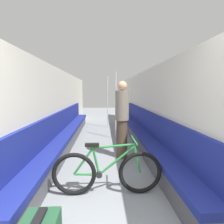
{
  "coord_description": "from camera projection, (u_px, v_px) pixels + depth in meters",
  "views": [
    {
      "loc": [
        -0.03,
        -0.91,
        1.51
      ],
      "look_at": [
        0.18,
        3.15,
        1.02
      ],
      "focal_mm": 28.0,
      "sensor_mm": 36.0,
      "label": 1
    }
  ],
  "objects": [
    {
      "name": "wall_left",
      "position": [
        57.0,
        108.0,
        4.79
      ],
      "size": [
        0.1,
        11.05,
        2.13
      ],
      "primitive_type": "cube",
      "color": "beige",
      "rests_on": "ground"
    },
    {
      "name": "wall_right",
      "position": [
        150.0,
        107.0,
        4.92
      ],
      "size": [
        0.1,
        11.05,
        2.13
      ],
      "primitive_type": "cube",
      "color": "beige",
      "rests_on": "ground"
    },
    {
      "name": "bench_seat_row_left",
      "position": [
        66.0,
        135.0,
        4.82
      ],
      "size": [
        0.4,
        6.74,
        0.97
      ],
      "color": "#4C4C51",
      "rests_on": "ground"
    },
    {
      "name": "bench_seat_row_right",
      "position": [
        142.0,
        134.0,
        4.93
      ],
      "size": [
        0.4,
        6.74,
        0.97
      ],
      "color": "#4C4C51",
      "rests_on": "ground"
    },
    {
      "name": "bicycle",
      "position": [
        107.0,
        172.0,
        2.54
      ],
      "size": [
        1.6,
        0.46,
        0.83
      ],
      "rotation": [
        0.0,
        0.0,
        0.03
      ],
      "color": "black",
      "rests_on": "ground"
    },
    {
      "name": "grab_pole_near",
      "position": [
        108.0,
        103.0,
        7.22
      ],
      "size": [
        0.08,
        0.08,
        2.11
      ],
      "color": "gray",
      "rests_on": "ground"
    },
    {
      "name": "grab_pole_far",
      "position": [
        116.0,
        107.0,
        5.48
      ],
      "size": [
        0.08,
        0.08,
        2.11
      ],
      "color": "gray",
      "rests_on": "ground"
    },
    {
      "name": "passenger_standing",
      "position": [
        122.0,
        119.0,
        3.92
      ],
      "size": [
        0.3,
        0.3,
        1.73
      ],
      "rotation": [
        0.0,
        0.0,
        0.09
      ],
      "color": "#473828",
      "rests_on": "ground"
    }
  ]
}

